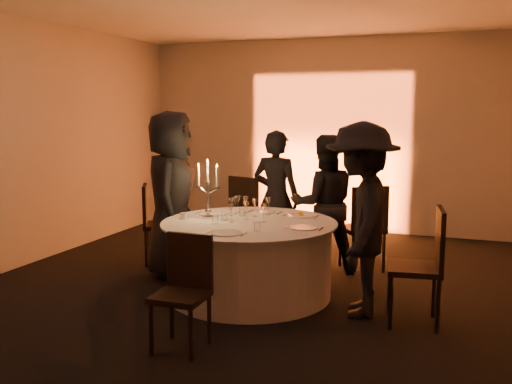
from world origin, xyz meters
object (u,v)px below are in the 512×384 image
(chair_right, at_px, (425,259))
(chair_front, at_px, (184,285))
(chair_back_right, at_px, (365,223))
(candelabra, at_px, (208,197))
(banquet_table, at_px, (249,258))
(chair_left, at_px, (155,219))
(chair_back_left, at_px, (250,212))
(guest_back_left, at_px, (276,198))
(guest_right, at_px, (361,220))
(guest_left, at_px, (171,194))
(guest_back_right, at_px, (324,204))
(coffee_cup, at_px, (184,216))

(chair_right, bearing_deg, chair_front, -64.91)
(chair_front, bearing_deg, chair_back_right, 68.39)
(candelabra, bearing_deg, banquet_table, -5.83)
(chair_left, distance_m, chair_back_left, 1.20)
(candelabra, bearing_deg, guest_back_left, 73.21)
(chair_left, xyz_separation_m, guest_right, (2.71, -0.90, 0.34))
(chair_left, distance_m, guest_right, 2.88)
(chair_back_left, bearing_deg, chair_right, 163.86)
(chair_back_right, distance_m, guest_left, 2.29)
(chair_back_left, relative_size, guest_back_right, 0.66)
(candelabra, bearing_deg, guest_right, -7.03)
(guest_back_right, height_order, candelabra, guest_back_right)
(chair_right, relative_size, guest_right, 0.59)
(chair_right, height_order, guest_right, guest_right)
(chair_back_left, bearing_deg, guest_left, 77.98)
(banquet_table, relative_size, chair_right, 1.70)
(coffee_cup, bearing_deg, guest_back_left, 66.85)
(chair_left, xyz_separation_m, chair_front, (1.52, -2.13, -0.04))
(coffee_cup, xyz_separation_m, candelabra, (0.21, 0.15, 0.19))
(guest_back_right, relative_size, guest_right, 0.90)
(chair_front, xyz_separation_m, guest_back_left, (-0.10, 2.62, 0.32))
(guest_back_left, xyz_separation_m, coffee_cup, (-0.57, -1.34, -0.03))
(chair_back_left, height_order, chair_right, chair_back_left)
(chair_front, bearing_deg, guest_left, 120.50)
(guest_back_left, bearing_deg, chair_back_right, -172.54)
(chair_back_right, relative_size, guest_back_right, 0.64)
(guest_back_left, bearing_deg, chair_front, 97.82)
(chair_back_right, xyz_separation_m, guest_back_right, (-0.46, -0.18, 0.23))
(chair_back_left, bearing_deg, coffee_cup, 101.70)
(chair_back_left, distance_m, guest_back_left, 0.47)
(chair_left, height_order, guest_back_left, guest_back_left)
(banquet_table, height_order, chair_front, chair_front)
(guest_back_left, relative_size, coffee_cup, 15.07)
(chair_back_right, distance_m, chair_right, 1.69)
(banquet_table, height_order, guest_left, guest_left)
(chair_right, distance_m, guest_left, 2.93)
(chair_right, bearing_deg, guest_back_left, -136.05)
(guest_right, bearing_deg, chair_back_left, -139.47)
(guest_left, bearing_deg, guest_back_right, -84.67)
(chair_back_right, relative_size, coffee_cup, 9.38)
(guest_left, xyz_separation_m, guest_right, (2.27, -0.53, -0.04))
(guest_back_left, relative_size, candelabra, 2.63)
(guest_left, relative_size, guest_right, 1.05)
(banquet_table, xyz_separation_m, guest_back_left, (-0.12, 1.24, 0.44))
(chair_back_left, distance_m, guest_left, 1.19)
(chair_right, distance_m, guest_back_left, 2.39)
(guest_left, distance_m, guest_back_right, 1.77)
(chair_front, bearing_deg, coffee_cup, 116.53)
(chair_right, distance_m, coffee_cup, 2.46)
(candelabra, bearing_deg, chair_back_right, 40.09)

